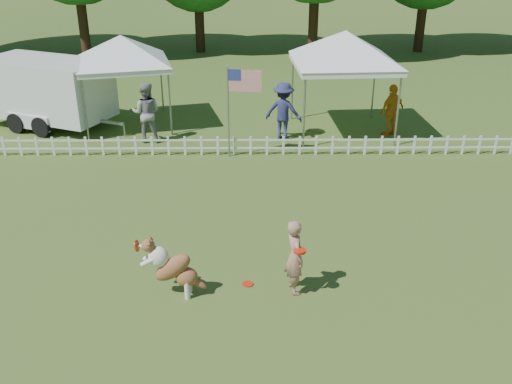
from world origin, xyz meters
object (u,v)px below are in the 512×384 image
handler (295,257)px  canopy_tent_left (125,82)px  spectator_b (283,111)px  flag_pole (228,113)px  spectator_c (392,110)px  cargo_trailer (47,92)px  frisbee_on_turf (248,284)px  dog (174,268)px  canopy_tent_right (343,84)px  spectator_a (146,113)px

handler → canopy_tent_left: canopy_tent_left is taller
spectator_b → flag_pole: bearing=60.5°
spectator_b → spectator_c: size_ratio=1.09×
handler → spectator_b: size_ratio=0.81×
canopy_tent_left → cargo_trailer: 2.71m
flag_pole → cargo_trailer: bearing=162.6°
frisbee_on_turf → spectator_c: (4.72, 8.71, 0.85)m
frisbee_on_turf → dog: bearing=-167.0°
canopy_tent_left → cargo_trailer: (-2.69, 0.00, -0.35)m
frisbee_on_turf → cargo_trailer: cargo_trailer is taller
canopy_tent_left → canopy_tent_right: size_ratio=0.92×
cargo_trailer → spectator_a: (3.65, -1.66, -0.21)m
handler → flag_pole: size_ratio=0.56×
flag_pole → spectator_a: size_ratio=1.42×
spectator_a → spectator_c: size_ratio=1.12×
spectator_b → spectator_c: 3.61m
spectator_a → spectator_b: (4.39, 0.23, -0.03)m
frisbee_on_turf → spectator_a: 8.86m
handler → canopy_tent_left: size_ratio=0.50×
dog → canopy_tent_right: (4.47, 9.38, 1.04)m
cargo_trailer → spectator_a: cargo_trailer is taller
handler → flag_pole: 7.19m
handler → flag_pole: flag_pole is taller
dog → frisbee_on_turf: 1.54m
frisbee_on_turf → canopy_tent_right: (3.09, 9.07, 1.64)m
frisbee_on_turf → spectator_a: size_ratio=0.11×
frisbee_on_turf → spectator_c: bearing=61.6°
spectator_c → spectator_a: bearing=-30.2°
dog → frisbee_on_turf: dog is taller
cargo_trailer → dog: bearing=-38.1°
canopy_tent_right → spectator_a: size_ratio=1.71×
flag_pole → spectator_c: size_ratio=1.58×
canopy_tent_right → spectator_a: bearing=-175.5°
spectator_a → spectator_c: (7.99, 0.53, -0.10)m
frisbee_on_turf → flag_pole: bearing=95.0°
flag_pole → spectator_c: bearing=27.9°
dog → canopy_tent_left: canopy_tent_left is taller
handler → spectator_c: bearing=-37.6°
flag_pole → spectator_a: (-2.68, 1.38, -0.40)m
canopy_tent_right → frisbee_on_turf: bearing=-112.2°
cargo_trailer → spectator_c: cargo_trailer is taller
spectator_b → canopy_tent_right: bearing=-144.1°
frisbee_on_turf → cargo_trailer: bearing=125.1°
canopy_tent_right → cargo_trailer: (-10.01, 0.77, -0.48)m
handler → spectator_a: 9.36m
dog → spectator_c: spectator_c is taller
handler → spectator_a: bearing=12.0°
frisbee_on_turf → spectator_b: size_ratio=0.12×
dog → handler: bearing=7.2°
flag_pole → spectator_c: (5.31, 1.90, -0.50)m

